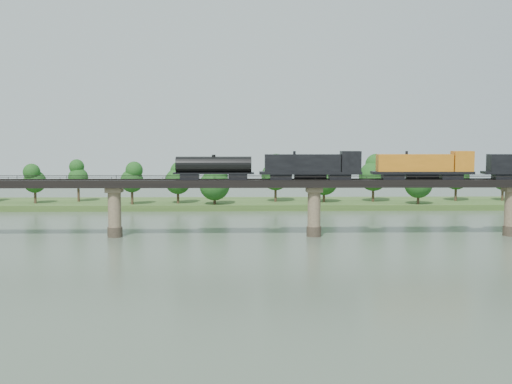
{
  "coord_description": "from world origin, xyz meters",
  "views": [
    {
      "loc": [
        -14.41,
        -97.82,
        20.24
      ],
      "look_at": [
        -11.69,
        30.0,
        9.0
      ],
      "focal_mm": 45.0,
      "sensor_mm": 36.0,
      "label": 1
    }
  ],
  "objects": [
    {
      "name": "bridge_superstructure",
      "position": [
        0.0,
        30.0,
        11.79
      ],
      "size": [
        220.0,
        4.9,
        0.75
      ],
      "color": "black",
      "rests_on": "bridge"
    },
    {
      "name": "far_treeline",
      "position": [
        -8.21,
        80.52,
        8.83
      ],
      "size": [
        289.06,
        17.54,
        13.6
      ],
      "color": "#382619",
      "rests_on": "far_bank"
    },
    {
      "name": "ground",
      "position": [
        0.0,
        0.0,
        0.0
      ],
      "size": [
        400.0,
        400.0,
        0.0
      ],
      "primitive_type": "plane",
      "color": "#3D4C3C",
      "rests_on": "ground"
    },
    {
      "name": "freight_train",
      "position": [
        14.4,
        30.0,
        14.22
      ],
      "size": [
        82.64,
        3.22,
        5.69
      ],
      "color": "black",
      "rests_on": "bridge"
    },
    {
      "name": "far_bank",
      "position": [
        0.0,
        85.0,
        0.8
      ],
      "size": [
        300.0,
        24.0,
        1.6
      ],
      "primitive_type": "cube",
      "color": "#345221",
      "rests_on": "ground"
    },
    {
      "name": "bridge",
      "position": [
        0.0,
        30.0,
        5.46
      ],
      "size": [
        236.0,
        30.0,
        11.5
      ],
      "color": "#473A2D",
      "rests_on": "ground"
    }
  ]
}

